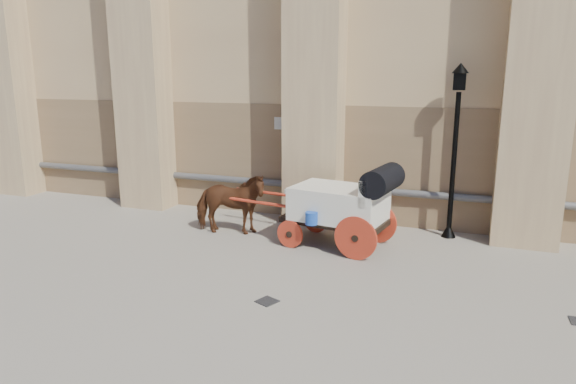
% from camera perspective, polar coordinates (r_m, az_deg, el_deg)
% --- Properties ---
extents(ground, '(90.00, 90.00, 0.00)m').
position_cam_1_polar(ground, '(9.90, 2.05, -9.47)').
color(ground, gray).
rests_on(ground, ground).
extents(horse, '(1.91, 1.15, 1.50)m').
position_cam_1_polar(horse, '(12.32, -6.49, -1.30)').
color(horse, '#572813').
rests_on(horse, ground).
extents(carriage, '(4.45, 1.82, 1.89)m').
position_cam_1_polar(carriage, '(11.33, 6.33, -1.16)').
color(carriage, black).
rests_on(carriage, ground).
extents(street_lamp, '(0.38, 0.38, 4.01)m').
position_cam_1_polar(street_lamp, '(12.34, 18.04, 4.78)').
color(street_lamp, black).
rests_on(street_lamp, ground).
extents(drain_grate_near, '(0.42, 0.42, 0.01)m').
position_cam_1_polar(drain_grate_near, '(8.93, -2.34, -12.04)').
color(drain_grate_near, black).
rests_on(drain_grate_near, ground).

